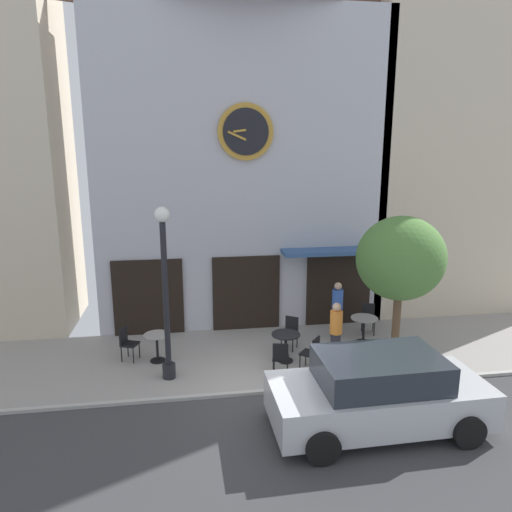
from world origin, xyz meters
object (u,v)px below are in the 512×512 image
object	(u,v)px
cafe_chair_by_entrance	(291,330)
cafe_table_rightmost	(364,324)
cafe_chair_curbside	(312,351)
parked_car_silver	(378,393)
pedestrian_orange	(336,333)
cafe_table_center_right	(286,341)
pedestrian_blue	(337,309)
street_tree	(401,259)
cafe_chair_facing_wall	(368,316)
cafe_chair_right_end	(127,341)
cafe_chair_near_tree	(281,356)
street_lamp	(166,294)
cafe_table_near_curb	(157,343)

from	to	relation	value
cafe_chair_by_entrance	cafe_table_rightmost	bearing A→B (deg)	1.37
cafe_chair_curbside	parked_car_silver	distance (m)	2.66
cafe_chair_curbside	pedestrian_orange	size ratio (longest dim) A/B	0.54
cafe_table_center_right	pedestrian_blue	bearing A→B (deg)	37.59
street_tree	cafe_chair_by_entrance	xyz separation A→B (m)	(-2.35, 1.56, -2.33)
cafe_chair_facing_wall	cafe_chair_by_entrance	xyz separation A→B (m)	(-2.58, -0.74, 0.00)
cafe_table_rightmost	pedestrian_orange	size ratio (longest dim) A/B	0.46
cafe_table_rightmost	cafe_chair_by_entrance	size ratio (longest dim) A/B	0.85
pedestrian_orange	cafe_chair_right_end	bearing A→B (deg)	168.83
cafe_table_rightmost	cafe_table_center_right	bearing A→B (deg)	-160.78
cafe_table_center_right	parked_car_silver	world-z (taller)	parked_car_silver
cafe_table_center_right	cafe_chair_near_tree	size ratio (longest dim) A/B	0.86
street_lamp	cafe_chair_facing_wall	distance (m)	6.44
cafe_table_rightmost	cafe_chair_facing_wall	distance (m)	0.80
cafe_chair_facing_wall	cafe_table_center_right	bearing A→B (deg)	-151.67
street_lamp	cafe_table_near_curb	world-z (taller)	street_lamp
cafe_table_near_curb	cafe_chair_facing_wall	size ratio (longest dim) A/B	0.84
cafe_chair_by_entrance	pedestrian_orange	xyz separation A→B (m)	(0.93, -1.15, 0.33)
cafe_table_near_curb	pedestrian_blue	bearing A→B (deg)	9.98
street_lamp	parked_car_silver	xyz separation A→B (m)	(4.20, -2.74, -1.38)
street_tree	cafe_table_near_curb	bearing A→B (deg)	168.15
cafe_chair_near_tree	pedestrian_blue	bearing A→B (deg)	45.85
pedestrian_orange	cafe_table_near_curb	bearing A→B (deg)	169.46
cafe_chair_by_entrance	cafe_chair_curbside	world-z (taller)	same
cafe_chair_right_end	cafe_chair_near_tree	world-z (taller)	same
street_tree	parked_car_silver	size ratio (longest dim) A/B	0.90
cafe_table_center_right	cafe_chair_facing_wall	xyz separation A→B (m)	(2.89, 1.56, -0.03)
cafe_table_rightmost	cafe_chair_right_end	xyz separation A→B (m)	(-6.61, -0.14, -0.03)
cafe_chair_facing_wall	parked_car_silver	world-z (taller)	parked_car_silver
street_lamp	cafe_chair_facing_wall	bearing A→B (deg)	18.80
cafe_table_center_right	parked_car_silver	size ratio (longest dim) A/B	0.18
cafe_chair_right_end	parked_car_silver	distance (m)	6.60
cafe_chair_facing_wall	cafe_chair_curbside	xyz separation A→B (m)	(-2.34, -2.17, 0.00)
cafe_chair_near_tree	pedestrian_orange	size ratio (longest dim) A/B	0.54
cafe_chair_facing_wall	pedestrian_orange	distance (m)	2.53
cafe_chair_facing_wall	parked_car_silver	distance (m)	5.05
cafe_chair_facing_wall	pedestrian_orange	bearing A→B (deg)	-131.06
cafe_table_rightmost	pedestrian_orange	xyz separation A→B (m)	(-1.25, -1.20, 0.31)
cafe_table_rightmost	cafe_chair_by_entrance	xyz separation A→B (m)	(-2.17, -0.05, -0.03)
street_tree	pedestrian_orange	world-z (taller)	street_tree
street_lamp	parked_car_silver	size ratio (longest dim) A/B	0.97
street_lamp	pedestrian_blue	bearing A→B (deg)	21.10
cafe_table_center_right	cafe_chair_facing_wall	size ratio (longest dim) A/B	0.86
cafe_table_center_right	parked_car_silver	bearing A→B (deg)	-69.64
street_lamp	cafe_table_near_curb	distance (m)	1.91
street_tree	cafe_chair_near_tree	distance (m)	3.77
cafe_chair_right_end	pedestrian_orange	world-z (taller)	pedestrian_orange
street_tree	cafe_chair_by_entrance	size ratio (longest dim) A/B	4.35
cafe_table_rightmost	parked_car_silver	distance (m)	4.27
cafe_table_near_curb	parked_car_silver	bearing A→B (deg)	-39.34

